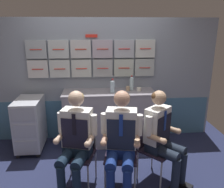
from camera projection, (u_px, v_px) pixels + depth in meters
The scene contains 14 objects.
ground at pixel (101, 183), 3.09m from camera, with size 4.80×4.80×0.04m, color #222849.
galley_bulkhead at pixel (97, 80), 4.09m from camera, with size 4.20×0.14×2.15m.
galley_counter at pixel (109, 118), 4.01m from camera, with size 1.56×0.53×0.95m.
service_trolley at pixel (30, 123), 3.77m from camera, with size 0.40×0.65×0.88m.
folding_chair_left at pixel (80, 145), 2.98m from camera, with size 0.49×0.49×0.85m.
crew_member_left at pixel (75, 138), 2.78m from camera, with size 0.52×0.67×1.27m.
folding_chair_right at pixel (122, 146), 2.95m from camera, with size 0.47×0.47×0.85m.
crew_member_right at pixel (121, 139), 2.74m from camera, with size 0.52×0.67×1.28m.
folding_chair_by_counter at pixel (151, 142), 3.06m from camera, with size 0.57×0.57×0.85m.
crew_member_by_counter at pixel (163, 134), 2.91m from camera, with size 0.63×0.64×1.25m.
sparkling_bottle_green at pixel (132, 83), 3.94m from camera, with size 0.07×0.07×0.25m.
water_bottle_short at pixel (113, 86), 3.79m from camera, with size 0.08×0.08×0.23m.
espresso_cup_small at pixel (139, 89), 3.91m from camera, with size 0.07×0.07×0.06m.
coffee_cup_spare at pixel (128, 88), 3.91m from camera, with size 0.07×0.07×0.08m.
Camera 1 is at (-0.07, -2.63, 2.00)m, focal length 36.82 mm.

